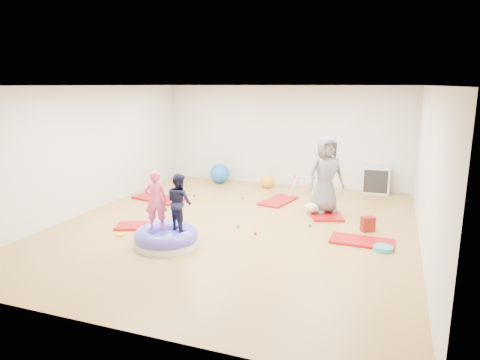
% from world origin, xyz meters
% --- Properties ---
extents(room, '(7.01, 8.01, 2.81)m').
position_xyz_m(room, '(0.00, 0.00, 1.40)').
color(room, olive).
rests_on(room, ground).
extents(gym_mat_front_left, '(1.18, 0.87, 0.04)m').
position_xyz_m(gym_mat_front_left, '(-1.74, -0.68, 0.02)').
color(gym_mat_front_left, '#A90C00').
rests_on(gym_mat_front_left, ground).
extents(gym_mat_mid_left, '(1.40, 0.95, 0.05)m').
position_xyz_m(gym_mat_mid_left, '(-2.54, 1.27, 0.03)').
color(gym_mat_mid_left, '#A90C00').
rests_on(gym_mat_mid_left, ground).
extents(gym_mat_center_back, '(0.81, 1.24, 0.05)m').
position_xyz_m(gym_mat_center_back, '(0.35, 2.09, 0.02)').
color(gym_mat_center_back, '#A90C00').
rests_on(gym_mat_center_back, ground).
extents(gym_mat_right, '(1.15, 0.61, 0.05)m').
position_xyz_m(gym_mat_right, '(2.51, -0.08, 0.02)').
color(gym_mat_right, '#A90C00').
rests_on(gym_mat_right, ground).
extents(gym_mat_rear_right, '(1.02, 1.42, 0.05)m').
position_xyz_m(gym_mat_rear_right, '(1.57, 1.50, 0.03)').
color(gym_mat_rear_right, '#A90C00').
rests_on(gym_mat_rear_right, ground).
extents(inflatable_cushion, '(1.16, 1.16, 0.36)m').
position_xyz_m(inflatable_cushion, '(-0.78, -1.42, 0.14)').
color(inflatable_cushion, silver).
rests_on(inflatable_cushion, ground).
extents(child_pink, '(0.46, 0.39, 1.08)m').
position_xyz_m(child_pink, '(-0.96, -1.43, 0.87)').
color(child_pink, '#EB4974').
rests_on(child_pink, inflatable_cushion).
extents(child_navy, '(0.62, 0.58, 1.03)m').
position_xyz_m(child_navy, '(-0.56, -1.30, 0.85)').
color(child_navy, black).
rests_on(child_navy, inflatable_cushion).
extents(adult_caregiver, '(0.98, 0.91, 1.68)m').
position_xyz_m(adult_caregiver, '(1.58, 1.46, 0.90)').
color(adult_caregiver, '#5B5A60').
rests_on(adult_caregiver, gym_mat_rear_right).
extents(infant, '(0.38, 0.39, 0.23)m').
position_xyz_m(infant, '(1.35, 1.29, 0.17)').
color(infant, '#C9DBFF').
rests_on(infant, gym_mat_rear_right).
extents(ball_pit_balls, '(3.34, 2.51, 0.07)m').
position_xyz_m(ball_pit_balls, '(-0.50, 0.84, 0.04)').
color(ball_pit_balls, green).
rests_on(ball_pit_balls, ground).
extents(exercise_ball_blue, '(0.58, 0.58, 0.58)m').
position_xyz_m(exercise_ball_blue, '(-1.79, 3.49, 0.29)').
color(exercise_ball_blue, blue).
rests_on(exercise_ball_blue, ground).
extents(exercise_ball_orange, '(0.39, 0.39, 0.39)m').
position_xyz_m(exercise_ball_orange, '(-0.30, 3.38, 0.20)').
color(exercise_ball_orange, orange).
rests_on(exercise_ball_orange, ground).
extents(infant_play_gym, '(0.68, 0.65, 0.52)m').
position_xyz_m(infant_play_gym, '(0.83, 2.87, 0.35)').
color(infant_play_gym, silver).
rests_on(infant_play_gym, ground).
extents(cube_shelf, '(0.70, 0.35, 0.70)m').
position_xyz_m(cube_shelf, '(2.55, 3.79, 0.35)').
color(cube_shelf, silver).
rests_on(cube_shelf, ground).
extents(balance_disc, '(0.34, 0.34, 0.08)m').
position_xyz_m(balance_disc, '(2.88, -0.36, 0.04)').
color(balance_disc, teal).
rests_on(balance_disc, ground).
extents(backpack, '(0.30, 0.27, 0.29)m').
position_xyz_m(backpack, '(2.56, 0.59, 0.15)').
color(backpack, red).
rests_on(backpack, ground).
extents(yellow_toy, '(0.18, 0.18, 0.03)m').
position_xyz_m(yellow_toy, '(-1.88, -1.27, 0.01)').
color(yellow_toy, '#D7AB00').
rests_on(yellow_toy, ground).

